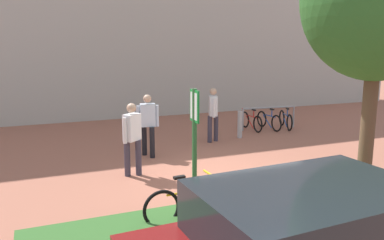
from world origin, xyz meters
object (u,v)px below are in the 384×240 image
(person_shirt_white, at_px, (213,111))
(person_shirt_blue, at_px, (132,135))
(bollard_steel, at_px, (240,124))
(person_casual_tan, at_px, (148,121))
(parking_sign_post, at_px, (195,137))
(bike_rack_cluster, at_px, (269,120))
(bike_at_sign, at_px, (189,203))

(person_shirt_white, height_order, person_shirt_blue, same)
(bollard_steel, relative_size, person_casual_tan, 0.52)
(parking_sign_post, distance_m, bike_rack_cluster, 8.35)
(person_shirt_blue, height_order, person_casual_tan, same)
(bike_at_sign, xyz_separation_m, bike_rack_cluster, (5.57, 6.04, -0.00))
(bike_rack_cluster, distance_m, person_shirt_white, 2.96)
(bike_at_sign, height_order, person_shirt_blue, person_shirt_blue)
(parking_sign_post, relative_size, person_shirt_blue, 1.35)
(parking_sign_post, bearing_deg, person_shirt_white, 61.65)
(bike_rack_cluster, height_order, person_shirt_blue, person_shirt_blue)
(bike_rack_cluster, distance_m, person_casual_tan, 5.45)
(parking_sign_post, relative_size, bike_at_sign, 1.38)
(parking_sign_post, bearing_deg, bollard_steel, 54.15)
(bike_at_sign, relative_size, bollard_steel, 1.87)
(bollard_steel, xyz_separation_m, person_shirt_blue, (-4.21, -2.44, 0.53))
(parking_sign_post, xyz_separation_m, person_casual_tan, (0.43, 4.33, -0.54))
(person_shirt_blue, bearing_deg, person_casual_tan, 61.40)
(person_casual_tan, bearing_deg, parking_sign_post, -95.64)
(bollard_steel, xyz_separation_m, person_casual_tan, (-3.43, -1.01, 0.53))
(person_shirt_blue, relative_size, person_casual_tan, 1.00)
(parking_sign_post, distance_m, bollard_steel, 6.68)
(person_casual_tan, bearing_deg, bike_rack_cluster, 19.74)
(bike_rack_cluster, height_order, bollard_steel, bollard_steel)
(bike_at_sign, distance_m, person_casual_tan, 4.29)
(bike_at_sign, xyz_separation_m, person_shirt_blue, (-0.31, 2.79, 0.63))
(bike_rack_cluster, bearing_deg, parking_sign_post, -131.88)
(parking_sign_post, bearing_deg, person_casual_tan, 84.36)
(parking_sign_post, relative_size, bike_rack_cluster, 1.11)
(parking_sign_post, height_order, person_shirt_blue, parking_sign_post)
(parking_sign_post, distance_m, person_shirt_white, 5.92)
(bike_at_sign, xyz_separation_m, bollard_steel, (3.91, 5.23, 0.10))
(bike_at_sign, distance_m, bike_rack_cluster, 8.22)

